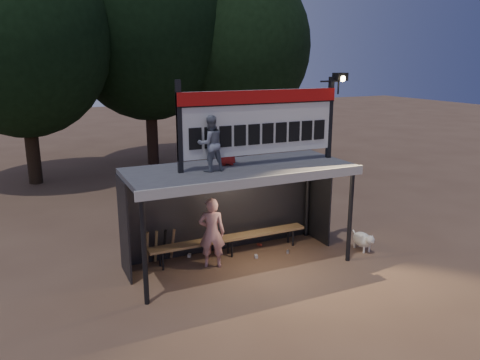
# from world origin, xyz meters

# --- Properties ---
(ground) EXTENTS (80.00, 80.00, 0.00)m
(ground) POSITION_xyz_m (0.00, 0.00, 0.00)
(ground) COLOR brown
(ground) RESTS_ON ground
(player) EXTENTS (0.70, 0.60, 1.63)m
(player) POSITION_xyz_m (-0.61, 0.16, 0.82)
(player) COLOR silver
(player) RESTS_ON ground
(child_a) EXTENTS (0.58, 0.46, 1.17)m
(child_a) POSITION_xyz_m (-0.72, -0.12, 2.91)
(child_a) COLOR slate
(child_a) RESTS_ON dugout_shelter
(child_b) EXTENTS (0.52, 0.39, 0.97)m
(child_b) POSITION_xyz_m (-0.17, 0.28, 2.80)
(child_b) COLOR red
(child_b) RESTS_ON dugout_shelter
(dugout_shelter) EXTENTS (5.10, 2.08, 2.32)m
(dugout_shelter) POSITION_xyz_m (0.00, 0.24, 1.85)
(dugout_shelter) COLOR #434245
(dugout_shelter) RESTS_ON ground
(scoreboard_assembly) EXTENTS (4.10, 0.27, 1.99)m
(scoreboard_assembly) POSITION_xyz_m (0.56, -0.01, 3.32)
(scoreboard_assembly) COLOR black
(scoreboard_assembly) RESTS_ON dugout_shelter
(bench) EXTENTS (4.00, 0.35, 0.48)m
(bench) POSITION_xyz_m (0.00, 0.55, 0.43)
(bench) COLOR #987448
(bench) RESTS_ON ground
(tree_left) EXTENTS (6.46, 6.46, 9.27)m
(tree_left) POSITION_xyz_m (-4.00, 10.00, 5.51)
(tree_left) COLOR black
(tree_left) RESTS_ON ground
(tree_mid) EXTENTS (7.22, 7.22, 10.36)m
(tree_mid) POSITION_xyz_m (1.00, 11.50, 6.17)
(tree_mid) COLOR black
(tree_mid) RESTS_ON ground
(tree_right) EXTENTS (6.08, 6.08, 8.72)m
(tree_right) POSITION_xyz_m (5.00, 10.50, 5.19)
(tree_right) COLOR black
(tree_right) RESTS_ON ground
(dog) EXTENTS (0.36, 0.81, 0.49)m
(dog) POSITION_xyz_m (3.12, -0.57, 0.28)
(dog) COLOR white
(dog) RESTS_ON ground
(bats) EXTENTS (0.67, 0.35, 0.84)m
(bats) POSITION_xyz_m (-1.64, 0.82, 0.43)
(bats) COLOR #977446
(bats) RESTS_ON ground
(litter) EXTENTS (2.38, 0.93, 0.08)m
(litter) POSITION_xyz_m (0.29, 0.53, 0.04)
(litter) COLOR red
(litter) RESTS_ON ground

